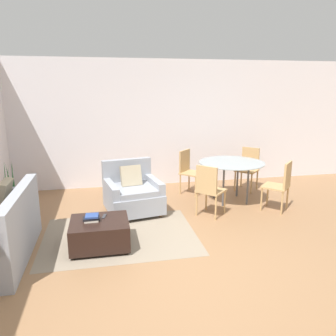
# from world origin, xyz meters

# --- Properties ---
(ground_plane) EXTENTS (20.00, 20.00, 0.00)m
(ground_plane) POSITION_xyz_m (0.00, 0.00, 0.00)
(ground_plane) COLOR #936B47
(wall_back) EXTENTS (12.00, 0.06, 2.75)m
(wall_back) POSITION_xyz_m (0.00, 3.65, 1.38)
(wall_back) COLOR white
(wall_back) RESTS_ON ground_plane
(area_rug) EXTENTS (2.24, 1.68, 0.01)m
(area_rug) POSITION_xyz_m (-0.86, 1.05, 0.00)
(area_rug) COLOR gray
(area_rug) RESTS_ON ground_plane
(armchair) EXTENTS (1.05, 1.06, 0.89)m
(armchair) POSITION_xyz_m (-0.58, 2.00, 0.34)
(armchair) COLOR #999EA8
(armchair) RESTS_ON ground_plane
(ottoman) EXTENTS (0.79, 0.67, 0.39)m
(ottoman) POSITION_xyz_m (-1.15, 0.75, 0.21)
(ottoman) COLOR black
(ottoman) RESTS_ON ground_plane
(book_stack) EXTENTS (0.23, 0.18, 0.08)m
(book_stack) POSITION_xyz_m (-1.25, 0.76, 0.43)
(book_stack) COLOR beige
(book_stack) RESTS_ON ottoman
(tv_remote_primary) EXTENTS (0.07, 0.16, 0.01)m
(tv_remote_primary) POSITION_xyz_m (-1.08, 0.89, 0.39)
(tv_remote_primary) COLOR #333338
(tv_remote_primary) RESTS_ON ottoman
(potted_plant) EXTENTS (0.37, 0.37, 1.03)m
(potted_plant) POSITION_xyz_m (-2.58, 1.95, 0.22)
(potted_plant) COLOR maroon
(potted_plant) RESTS_ON ground_plane
(dining_table) EXTENTS (1.24, 1.24, 0.77)m
(dining_table) POSITION_xyz_m (1.33, 2.19, 0.70)
(dining_table) COLOR #99A8AD
(dining_table) RESTS_ON ground_plane
(dining_chair_near_left) EXTENTS (0.59, 0.59, 0.90)m
(dining_chair_near_left) POSITION_xyz_m (0.67, 1.53, 0.52)
(dining_chair_near_left) COLOR tan
(dining_chair_near_left) RESTS_ON ground_plane
(dining_chair_near_right) EXTENTS (0.59, 0.59, 0.90)m
(dining_chair_near_right) POSITION_xyz_m (2.00, 1.53, 0.52)
(dining_chair_near_right) COLOR tan
(dining_chair_near_right) RESTS_ON ground_plane
(dining_chair_far_left) EXTENTS (0.59, 0.59, 0.90)m
(dining_chair_far_left) POSITION_xyz_m (0.67, 2.86, 0.52)
(dining_chair_far_left) COLOR tan
(dining_chair_far_left) RESTS_ON ground_plane
(dining_chair_far_right) EXTENTS (0.59, 0.59, 0.90)m
(dining_chair_far_right) POSITION_xyz_m (2.00, 2.86, 0.52)
(dining_chair_far_right) COLOR tan
(dining_chair_far_right) RESTS_ON ground_plane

